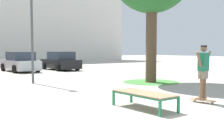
% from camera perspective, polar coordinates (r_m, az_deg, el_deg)
% --- Properties ---
extents(ground_plane, '(120.00, 120.00, 0.00)m').
position_cam_1_polar(ground_plane, '(7.40, 5.06, -8.68)').
color(ground_plane, '#B2AA9E').
extents(skate_box, '(0.81, 1.92, 0.46)m').
position_cam_1_polar(skate_box, '(7.78, 6.58, -4.95)').
color(skate_box, '#237A4C').
rests_on(skate_box, ground).
extents(skateboard, '(0.36, 0.82, 0.09)m').
position_cam_1_polar(skateboard, '(9.11, 18.13, -5.95)').
color(skateboard, '#9E754C').
rests_on(skateboard, ground).
extents(skater, '(0.99, 0.34, 1.69)m').
position_cam_1_polar(skater, '(8.99, 18.26, 0.31)').
color(skater, brown).
rests_on(skater, skateboard).
extents(grass_patch_near_right, '(2.85, 2.85, 0.01)m').
position_cam_1_polar(grass_patch_near_right, '(14.32, 7.99, -2.46)').
color(grass_patch_near_right, '#47893D').
rests_on(grass_patch_near_right, ground).
extents(car_silver, '(2.04, 4.26, 1.50)m').
position_cam_1_polar(car_silver, '(22.12, -18.39, 1.47)').
color(car_silver, '#B7BABF').
rests_on(car_silver, ground).
extents(car_black, '(1.97, 4.22, 1.50)m').
position_cam_1_polar(car_black, '(23.20, -10.55, 1.73)').
color(car_black, black).
rests_on(car_black, ground).
extents(light_post, '(0.36, 0.36, 5.83)m').
position_cam_1_polar(light_post, '(14.27, -16.25, 12.79)').
color(light_post, '#4C4C51').
rests_on(light_post, ground).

